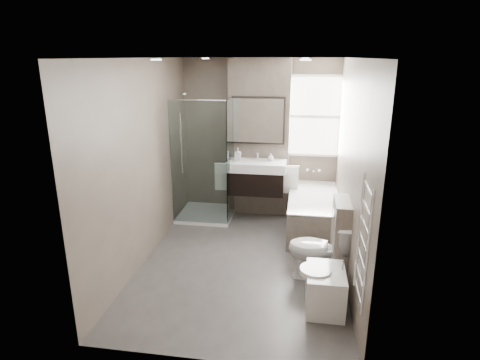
% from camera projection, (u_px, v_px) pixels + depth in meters
% --- Properties ---
extents(room, '(2.70, 3.90, 2.70)m').
position_uv_depth(room, '(244.00, 166.00, 5.01)').
color(room, '#44403F').
rests_on(room, ground).
extents(vanity_pier, '(1.00, 0.25, 2.60)m').
position_uv_depth(vanity_pier, '(259.00, 139.00, 6.69)').
color(vanity_pier, '#61564C').
rests_on(vanity_pier, ground).
extents(vanity, '(0.95, 0.47, 0.66)m').
position_uv_depth(vanity, '(256.00, 177.00, 6.52)').
color(vanity, black).
rests_on(vanity, vanity_pier).
extents(mirror_cabinet, '(0.86, 0.08, 0.76)m').
position_uv_depth(mirror_cabinet, '(258.00, 120.00, 6.43)').
color(mirror_cabinet, black).
rests_on(mirror_cabinet, vanity_pier).
extents(towel_left, '(0.24, 0.06, 0.44)m').
position_uv_depth(towel_left, '(222.00, 177.00, 6.59)').
color(towel_left, white).
rests_on(towel_left, vanity_pier).
extents(towel_right, '(0.24, 0.06, 0.44)m').
position_uv_depth(towel_right, '(291.00, 180.00, 6.43)').
color(towel_right, white).
rests_on(towel_right, vanity_pier).
extents(shower_enclosure, '(0.90, 0.90, 2.00)m').
position_uv_depth(shower_enclosure, '(211.00, 190.00, 6.63)').
color(shower_enclosure, white).
rests_on(shower_enclosure, ground).
extents(bathtub, '(0.75, 1.60, 0.57)m').
position_uv_depth(bathtub, '(313.00, 212.00, 6.21)').
color(bathtub, '#61564C').
rests_on(bathtub, ground).
extents(window, '(0.98, 0.06, 1.33)m').
position_uv_depth(window, '(315.00, 117.00, 6.54)').
color(window, white).
rests_on(window, room).
extents(toilet, '(0.78, 0.49, 0.76)m').
position_uv_depth(toilet, '(319.00, 249.00, 4.85)').
color(toilet, white).
rests_on(toilet, ground).
extents(cistern_box, '(0.19, 0.55, 1.00)m').
position_uv_depth(cistern_box, '(340.00, 240.00, 4.84)').
color(cistern_box, '#61564C').
rests_on(cistern_box, ground).
extents(bidet, '(0.48, 0.56, 0.58)m').
position_uv_depth(bidet, '(325.00, 289.00, 4.29)').
color(bidet, white).
rests_on(bidet, ground).
extents(towel_radiator, '(0.03, 0.49, 1.10)m').
position_uv_depth(towel_radiator, '(363.00, 242.00, 3.37)').
color(towel_radiator, silver).
rests_on(towel_radiator, room).
extents(soap_bottle_a, '(0.09, 0.09, 0.21)m').
position_uv_depth(soap_bottle_a, '(238.00, 154.00, 6.48)').
color(soap_bottle_a, white).
rests_on(soap_bottle_a, vanity).
extents(soap_bottle_b, '(0.10, 0.10, 0.12)m').
position_uv_depth(soap_bottle_b, '(271.00, 157.00, 6.46)').
color(soap_bottle_b, white).
rests_on(soap_bottle_b, vanity).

